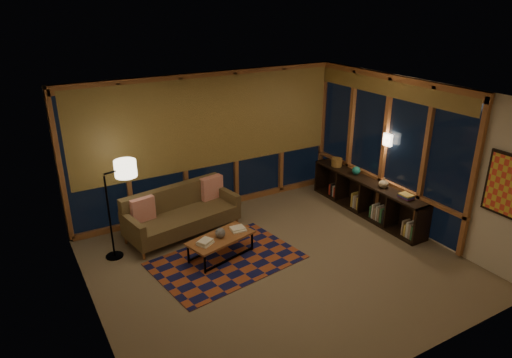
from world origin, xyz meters
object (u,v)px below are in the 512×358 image
coffee_table (221,247)px  sofa (182,213)px  floor_lamp (109,213)px  bookshelf (366,197)px

coffee_table → sofa: bearing=88.4°
sofa → floor_lamp: size_ratio=1.25×
sofa → floor_lamp: floor_lamp is taller
coffee_table → floor_lamp: bearing=135.2°
coffee_table → floor_lamp: size_ratio=0.69×
floor_lamp → sofa: bearing=-7.2°
sofa → bookshelf: sofa is taller
coffee_table → bookshelf: bearing=-13.9°
coffee_table → bookshelf: (3.16, 0.05, 0.16)m
sofa → floor_lamp: (-1.27, -0.16, 0.39)m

